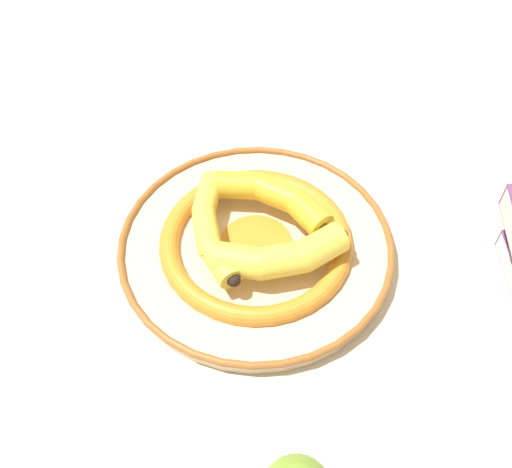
% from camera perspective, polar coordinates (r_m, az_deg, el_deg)
% --- Properties ---
extents(ground_plane, '(2.80, 2.80, 0.00)m').
position_cam_1_polar(ground_plane, '(0.77, -2.57, -3.50)').
color(ground_plane, beige).
extents(decorative_bowl, '(0.35, 0.35, 0.04)m').
position_cam_1_polar(decorative_bowl, '(0.77, 0.00, -1.04)').
color(decorative_bowl, beige).
rests_on(decorative_bowl, ground_plane).
extents(banana_a, '(0.13, 0.15, 0.04)m').
position_cam_1_polar(banana_a, '(0.77, 2.00, 3.46)').
color(banana_a, gold).
rests_on(banana_a, decorative_bowl).
extents(banana_b, '(0.19, 0.05, 0.03)m').
position_cam_1_polar(banana_b, '(0.75, -4.34, 0.83)').
color(banana_b, yellow).
rests_on(banana_b, decorative_bowl).
extents(banana_c, '(0.06, 0.19, 0.04)m').
position_cam_1_polar(banana_c, '(0.71, 2.13, -2.17)').
color(banana_c, yellow).
rests_on(banana_c, decorative_bowl).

